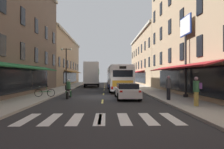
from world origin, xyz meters
name	(u,v)px	position (x,y,z in m)	size (l,w,h in m)	color
ground_plane	(103,97)	(0.00, 0.00, -0.05)	(34.80, 80.00, 0.10)	#28282B
lane_centre_dashes	(103,97)	(0.00, -0.25, 0.00)	(0.14, 73.90, 0.01)	#DBCC4C
crosswalk_near	(100,119)	(0.00, -10.00, 0.00)	(7.10, 2.80, 0.01)	silver
sidewalk_left	(39,96)	(-5.90, 0.00, 0.07)	(3.00, 80.00, 0.14)	#A39E93
sidewalk_right	(166,96)	(5.90, 0.00, 0.07)	(3.00, 80.00, 0.14)	#A39E93
storefront_row_right	(223,22)	(11.38, 0.15, 7.01)	(9.44, 79.90, 17.85)	brown
billboard_sign	(186,37)	(7.05, -1.77, 5.24)	(0.40, 2.38, 6.87)	black
transit_bus	(118,78)	(1.87, 8.05, 1.66)	(2.81, 11.97, 3.16)	white
box_truck	(92,75)	(-2.18, 16.94, 2.11)	(2.62, 7.41, 4.14)	#B21E19
sedan_near	(127,91)	(2.04, -1.82, 0.68)	(1.95, 4.69, 1.31)	silver
sedan_mid	(94,82)	(-2.31, 26.29, 0.65)	(2.04, 4.81, 1.25)	silver
motorcycle_rider	(69,90)	(-2.95, -1.20, 0.71)	(0.62, 2.07, 1.66)	black
bicycle_near	(45,93)	(-5.02, -1.16, 0.50)	(1.71, 0.48, 0.91)	black
pedestrian_near	(197,90)	(5.72, -7.05, 1.08)	(0.52, 0.38, 1.76)	#B29947
pedestrian_mid	(169,87)	(5.00, -3.74, 1.08)	(0.36, 0.36, 1.81)	black
street_lamp_twin	(66,67)	(-4.76, 7.29, 3.08)	(1.42, 0.32, 5.31)	black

